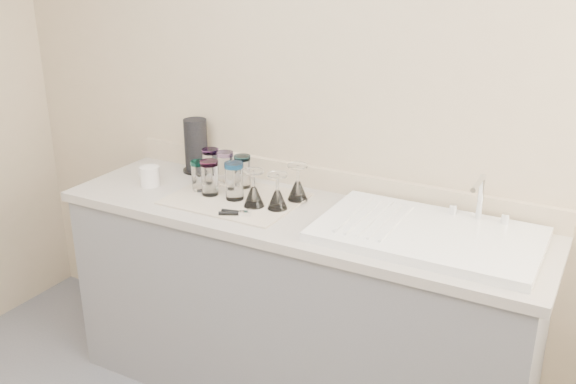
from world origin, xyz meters
The scene contains 16 objects.
room_envelope centered at (0.00, 0.00, 1.56)m, with size 3.54×3.50×2.52m.
counter_unit centered at (0.00, 1.20, 0.45)m, with size 2.06×0.62×0.90m.
sink_unit centered at (0.55, 1.20, 0.92)m, with size 0.82×0.50×0.22m.
dish_towel centered at (-0.30, 1.19, 0.90)m, with size 0.55×0.42×0.01m, color beige.
tumbler_teal centered at (-0.51, 1.32, 0.99)m, with size 0.08×0.08×0.15m.
tumbler_cyan centered at (-0.44, 1.33, 0.98)m, with size 0.08×0.08×0.15m.
tumbler_purple centered at (-0.34, 1.32, 0.98)m, with size 0.07×0.07×0.15m.
tumbler_magenta centered at (-0.49, 1.19, 0.98)m, with size 0.07×0.07×0.14m.
tumbler_blue centered at (-0.42, 1.17, 0.99)m, with size 0.08×0.08×0.15m.
tumbler_lavender centered at (-0.29, 1.18, 0.99)m, with size 0.08×0.08×0.16m.
goblet_back_right centered at (-0.05, 1.30, 0.96)m, with size 0.09×0.09×0.16m.
goblet_front_left centered at (-0.18, 1.15, 0.96)m, with size 0.09×0.09×0.16m.
goblet_front_right centered at (-0.08, 1.17, 0.96)m, with size 0.08×0.08×0.15m.
can_opener centered at (-0.20, 1.03, 0.92)m, with size 0.13×0.08×0.02m.
white_mug centered at (-0.74, 1.15, 0.95)m, with size 0.13×0.10×0.09m.
paper_towel_roll centered at (-0.67, 1.42, 1.03)m, with size 0.14×0.14×0.26m.
Camera 1 is at (1.13, -0.97, 1.92)m, focal length 40.00 mm.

